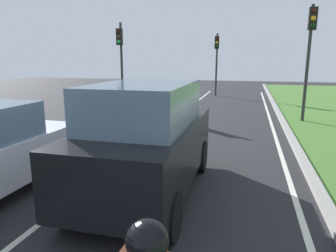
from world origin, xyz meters
The scene contains 9 objects.
ground_plane centered at (0.00, 14.00, 0.00)m, with size 60.00×60.00×0.00m, color #262628.
lane_line_center centered at (-0.70, 14.00, 0.00)m, with size 0.12×32.00×0.01m, color silver.
lane_line_right_edge centered at (3.60, 14.00, 0.00)m, with size 0.12×32.00×0.01m, color silver.
curb_right centered at (4.10, 14.00, 0.06)m, with size 0.24×48.00×0.12m, color #9E9B93.
car_suv_ahead centered at (0.67, 8.70, 1.17)m, with size 1.99×4.51×2.28m.
car_hatchback_far centered at (-2.20, 14.64, 0.88)m, with size 1.82×3.75×1.78m.
traffic_light_near_right centered at (4.94, 17.33, 3.39)m, with size 0.32×0.50×4.94m.
traffic_light_overhead_left centered at (-4.65, 19.70, 3.18)m, with size 0.32×0.50×4.77m.
traffic_light_far_median centered at (0.11, 26.43, 3.13)m, with size 0.32×0.50×4.60m.
Camera 1 is at (2.60, 3.14, 2.72)m, focal length 32.46 mm.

